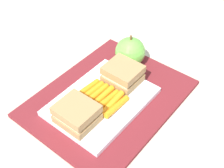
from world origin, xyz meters
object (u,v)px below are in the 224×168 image
object	(u,v)px
sandwich_half_left	(77,114)
sandwich_half_right	(123,74)
carrot_sticks_bundle	(101,97)
food_tray	(102,101)
apple	(130,52)

from	to	relation	value
sandwich_half_left	sandwich_half_right	world-z (taller)	same
carrot_sticks_bundle	sandwich_half_left	bearing A→B (deg)	-179.95
food_tray	sandwich_half_left	size ratio (longest dim) A/B	2.88
sandwich_half_left	carrot_sticks_bundle	distance (m)	0.08
sandwich_half_right	apple	xyz separation A→B (m)	(0.07, 0.03, 0.00)
sandwich_half_left	apple	bearing A→B (deg)	8.13
sandwich_half_left	food_tray	bearing A→B (deg)	0.00
carrot_sticks_bundle	apple	xyz separation A→B (m)	(0.15, 0.03, 0.02)
sandwich_half_left	carrot_sticks_bundle	bearing A→B (deg)	0.05
sandwich_half_left	apple	world-z (taller)	apple
sandwich_half_right	sandwich_half_left	bearing A→B (deg)	180.00
sandwich_half_left	sandwich_half_right	distance (m)	0.16
sandwich_half_right	food_tray	bearing A→B (deg)	180.00
carrot_sticks_bundle	food_tray	bearing A→B (deg)	-28.15
food_tray	apple	distance (m)	0.16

